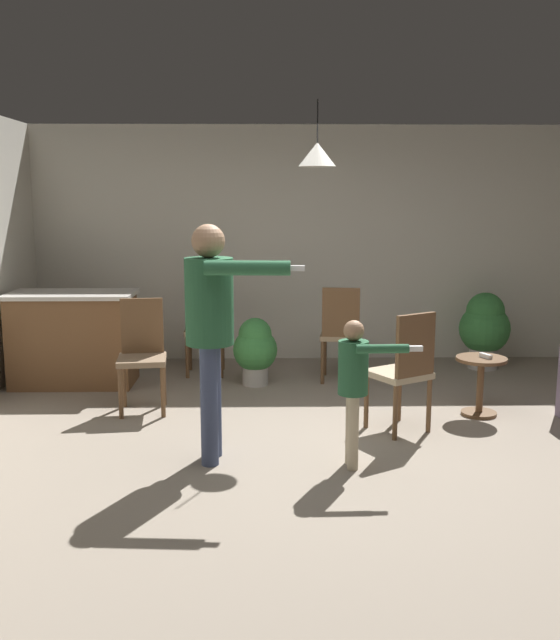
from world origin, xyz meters
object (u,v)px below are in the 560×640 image
object	(u,v)px
dining_chair_spare	(341,330)
potted_plant_by_wall	(485,327)
potted_plant_corner	(255,348)
spare_remote_on_table	(486,356)
side_table_by_couch	(480,379)
person_adult	(212,317)
dining_chair_by_counter	(142,350)
dining_chair_centre_back	(204,325)
dining_chair_near_wall	(405,367)
kitchen_counter	(73,339)
person_child	(355,377)

from	to	relation	value
dining_chair_spare	potted_plant_by_wall	bearing A→B (deg)	26.80
potted_plant_corner	potted_plant_by_wall	xyz separation A→B (m)	(2.54, 0.64, 0.09)
spare_remote_on_table	side_table_by_couch	bearing A→B (deg)	147.84
side_table_by_couch	person_adult	distance (m)	2.59
potted_plant_corner	dining_chair_by_counter	bearing A→B (deg)	-140.15
dining_chair_by_counter	dining_chair_spare	size ratio (longest dim) A/B	1.00
dining_chair_centre_back	dining_chair_spare	distance (m)	1.46
side_table_by_couch	dining_chair_centre_back	size ratio (longest dim) A/B	0.52
side_table_by_couch	dining_chair_near_wall	bearing A→B (deg)	-149.43
side_table_by_couch	person_adult	bearing A→B (deg)	-155.52
dining_chair_by_counter	spare_remote_on_table	world-z (taller)	dining_chair_by_counter
spare_remote_on_table	dining_chair_near_wall	bearing A→B (deg)	-151.40
dining_chair_near_wall	potted_plant_by_wall	size ratio (longest dim) A/B	1.17
dining_chair_near_wall	potted_plant_corner	distance (m)	1.95
spare_remote_on_table	dining_chair_centre_back	bearing A→B (deg)	150.34
kitchen_counter	spare_remote_on_table	xyz separation A→B (m)	(3.86, -1.12, 0.06)
potted_plant_by_wall	spare_remote_on_table	xyz separation A→B (m)	(-0.52, -1.72, 0.07)
side_table_by_couch	potted_plant_corner	world-z (taller)	potted_plant_corner
side_table_by_couch	kitchen_counter	bearing A→B (deg)	163.92
person_adult	potted_plant_corner	xyz separation A→B (m)	(0.27, 2.09, -0.68)
kitchen_counter	spare_remote_on_table	size ratio (longest dim) A/B	9.69
person_child	potted_plant_by_wall	size ratio (longest dim) A/B	1.24
person_child	dining_chair_spare	size ratio (longest dim) A/B	1.06
dining_chair_by_counter	dining_chair_spare	distance (m)	2.09
person_adult	potted_plant_corner	world-z (taller)	person_adult
dining_chair_near_wall	potted_plant_by_wall	xyz separation A→B (m)	(1.31, 2.15, -0.07)
person_child	dining_chair_centre_back	world-z (taller)	person_child
spare_remote_on_table	dining_chair_spare	bearing A→B (deg)	134.29
potted_plant_corner	kitchen_counter	bearing A→B (deg)	178.49
kitchen_counter	dining_chair_by_counter	bearing A→B (deg)	-46.01
dining_chair_by_counter	dining_chair_spare	bearing A→B (deg)	-160.54
side_table_by_couch	person_child	xyz separation A→B (m)	(-1.26, -1.18, 0.33)
kitchen_counter	person_child	bearing A→B (deg)	-41.54
kitchen_counter	dining_chair_centre_back	xyz separation A→B (m)	(1.30, 0.34, 0.07)
dining_chair_centre_back	person_adult	bearing A→B (deg)	-84.93
dining_chair_spare	spare_remote_on_table	size ratio (longest dim) A/B	7.69
person_adult	potted_plant_corner	distance (m)	2.21
side_table_by_couch	potted_plant_corner	distance (m)	2.25
kitchen_counter	side_table_by_couch	size ratio (longest dim) A/B	2.42
kitchen_counter	side_table_by_couch	distance (m)	3.99
spare_remote_on_table	potted_plant_by_wall	bearing A→B (deg)	73.10
side_table_by_couch	potted_plant_corner	size ratio (longest dim) A/B	0.75
dining_chair_by_counter	dining_chair_spare	world-z (taller)	same
spare_remote_on_table	dining_chair_by_counter	bearing A→B (deg)	175.38
kitchen_counter	dining_chair_spare	xyz separation A→B (m)	(2.73, 0.04, 0.07)
person_child	spare_remote_on_table	xyz separation A→B (m)	(1.29, 1.16, -0.12)
dining_chair_by_counter	dining_chair_centre_back	size ratio (longest dim) A/B	1.00
kitchen_counter	dining_chair_near_wall	size ratio (longest dim) A/B	1.26
side_table_by_couch	potted_plant_corner	bearing A→B (deg)	152.02
potted_plant_by_wall	side_table_by_couch	bearing A→B (deg)	-107.97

